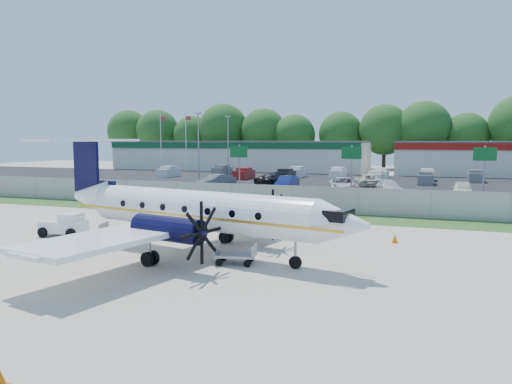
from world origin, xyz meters
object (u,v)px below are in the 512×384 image
(aircraft, at_px, (193,210))
(baggage_cart_near, at_px, (121,234))
(baggage_cart_far, at_px, (235,254))
(pushback_tug, at_px, (65,225))

(aircraft, relative_size, baggage_cart_near, 8.07)
(baggage_cart_far, bearing_deg, baggage_cart_near, 164.06)
(aircraft, bearing_deg, baggage_cart_far, -24.48)
(aircraft, xyz_separation_m, pushback_tug, (-9.00, 1.50, -1.52))
(aircraft, relative_size, pushback_tug, 6.95)
(aircraft, relative_size, baggage_cart_far, 9.24)
(aircraft, bearing_deg, pushback_tug, 170.53)
(pushback_tug, xyz_separation_m, baggage_cart_far, (11.70, -2.73, -0.18))
(pushback_tug, relative_size, baggage_cart_near, 1.16)
(baggage_cart_near, distance_m, baggage_cart_far, 7.79)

